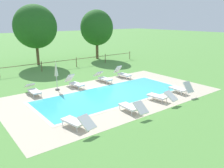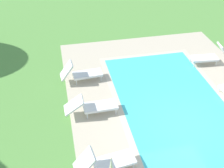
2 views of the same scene
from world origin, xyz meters
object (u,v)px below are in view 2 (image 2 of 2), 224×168
at_px(sun_lounger_south_far, 93,106).
at_px(sun_lounger_north_near_steps, 106,162).
at_px(sun_lounger_south_end, 210,56).
at_px(sun_lounger_north_far, 82,73).

bearing_deg(sun_lounger_south_far, sun_lounger_north_near_steps, 179.52).
bearing_deg(sun_lounger_north_near_steps, sun_lounger_south_end, -49.58).
relative_size(sun_lounger_north_far, sun_lounger_south_far, 0.92).
bearing_deg(sun_lounger_north_near_steps, sun_lounger_north_far, 1.39).
height_order(sun_lounger_north_near_steps, sun_lounger_north_far, sun_lounger_north_far).
relative_size(sun_lounger_north_far, sun_lounger_south_end, 1.00).
xyz_separation_m(sun_lounger_north_far, sun_lounger_south_end, (0.20, -6.22, 0.00)).
height_order(sun_lounger_north_far, sun_lounger_south_far, sun_lounger_north_far).
bearing_deg(sun_lounger_south_end, sun_lounger_south_far, 112.20).
relative_size(sun_lounger_north_near_steps, sun_lounger_south_end, 1.04).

